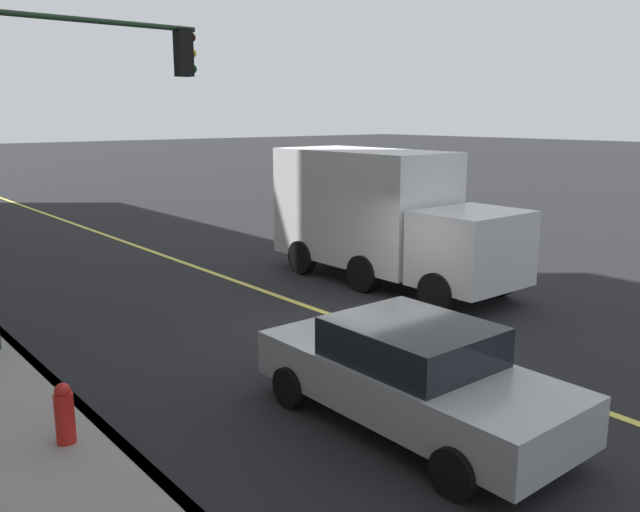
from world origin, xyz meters
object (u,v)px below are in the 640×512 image
object	(u,v)px
truck_white	(382,214)
fire_hydrant	(65,419)
car_silver	(411,374)
traffic_light_mast	(67,114)

from	to	relation	value
truck_white	fire_hydrant	size ratio (longest dim) A/B	7.32
car_silver	traffic_light_mast	world-z (taller)	traffic_light_mast
truck_white	fire_hydrant	world-z (taller)	truck_white
car_silver	fire_hydrant	distance (m)	4.50
car_silver	traffic_light_mast	distance (m)	7.58
traffic_light_mast	truck_white	bearing A→B (deg)	-92.52
car_silver	truck_white	world-z (taller)	truck_white
traffic_light_mast	car_silver	bearing A→B (deg)	-161.37
truck_white	car_silver	bearing A→B (deg)	138.28
traffic_light_mast	fire_hydrant	size ratio (longest dim) A/B	6.52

